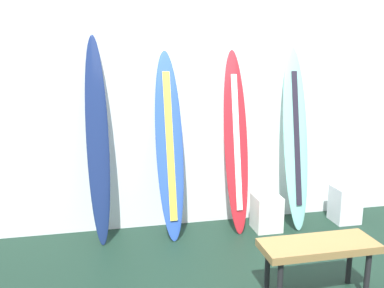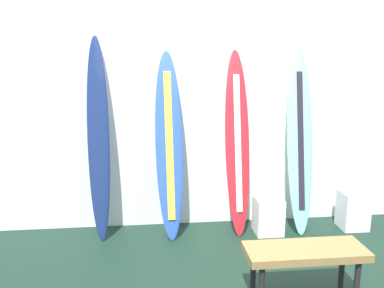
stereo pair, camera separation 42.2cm
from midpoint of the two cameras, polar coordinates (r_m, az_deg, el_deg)
ground at (r=3.77m, az=9.37°, el=-18.11°), size 8.00×8.00×0.04m
wall_back at (r=4.55m, az=5.64°, el=6.20°), size 7.20×0.20×2.80m
surfboard_navy at (r=4.20m, az=-10.13°, el=0.41°), size 0.24×0.41×2.08m
surfboard_cobalt at (r=4.20m, az=-0.33°, el=-0.27°), size 0.31×0.47×1.93m
surfboard_crimson at (r=4.34m, az=9.13°, el=-0.14°), size 0.27×0.45×1.94m
surfboard_seafoam at (r=4.52m, az=17.40°, el=0.30°), size 0.28×0.47×1.99m
display_block_left at (r=4.97m, az=23.88°, el=-8.47°), size 0.28×0.28×0.41m
display_block_center at (r=4.56m, az=13.26°, el=-9.75°), size 0.29×0.29×0.39m
bench at (r=3.36m, az=19.14°, el=-14.57°), size 0.91×0.34×0.46m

